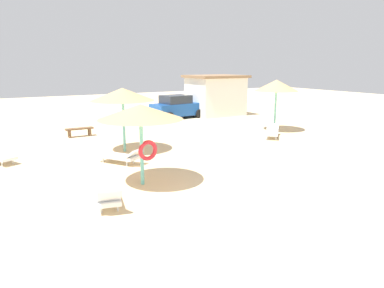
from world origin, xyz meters
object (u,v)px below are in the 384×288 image
lounger_1 (272,132)px  parked_car (177,107)px  parasol_3 (123,94)px  parasol_0 (141,113)px  beach_cabana (215,95)px  lounger_3 (121,156)px  parasol_1 (276,86)px  bench_1 (79,130)px  lounger_0 (108,195)px

lounger_1 → parked_car: size_ratio=0.43×
parasol_3 → lounger_1: (8.20, -0.87, -2.31)m
parasol_0 → parasol_3: (1.05, 4.76, 0.21)m
parasol_3 → parked_car: (6.96, 8.06, -1.80)m
beach_cabana → lounger_3: bearing=-138.0°
parasol_3 → parasol_0: bearing=-102.4°
parasol_1 → parasol_3: size_ratio=1.05×
parasol_3 → lounger_1: 8.56m
lounger_3 → bench_1: lounger_3 is taller
bench_1 → parked_car: (7.97, 3.50, 0.48)m
parasol_0 → lounger_0: (-1.58, -1.28, -2.09)m
parasol_0 → parasol_1: 11.94m
beach_cabana → parasol_0: bearing=-131.5°
parasol_1 → parasol_3: 9.67m
lounger_0 → parasol_0: bearing=39.0°
lounger_0 → parasol_1: bearing=28.1°
lounger_3 → parked_car: size_ratio=0.46×
parasol_3 → beach_cabana: beach_cabana is taller
lounger_1 → bench_1: bearing=149.5°
lounger_0 → beach_cabana: 19.32m
parasol_0 → lounger_1: bearing=22.8°
parasol_0 → parasol_1: parasol_1 is taller
beach_cabana → lounger_0: bearing=-132.5°
lounger_1 → bench_1: (-9.21, 5.43, 0.04)m
beach_cabana → parasol_3: bearing=-141.8°
bench_1 → beach_cabana: beach_cabana is taller
parasol_1 → bench_1: 11.64m
bench_1 → parasol_3: bearing=-77.5°
bench_1 → beach_cabana: (11.41, 3.62, 1.23)m
parasol_1 → lounger_1: bearing=-136.0°
parasol_1 → lounger_1: (-1.45, -1.41, -2.40)m
lounger_3 → lounger_1: bearing=6.6°
parasol_3 → lounger_0: size_ratio=1.49×
lounger_1 → beach_cabana: beach_cabana is taller
parked_car → parasol_1: bearing=-70.3°
lounger_1 → beach_cabana: bearing=76.4°
lounger_0 → lounger_1: size_ratio=1.08×
lounger_0 → lounger_1: 11.99m
lounger_0 → beach_cabana: size_ratio=0.46×
lounger_0 → beach_cabana: bearing=47.5°
parasol_1 → parked_car: bearing=109.7°
bench_1 → beach_cabana: 12.03m
parasol_0 → bench_1: (0.03, 9.32, -2.07)m
lounger_1 → parasol_3: bearing=173.9°
parasol_3 → lounger_1: bearing=-6.1°
parasol_3 → lounger_1: size_ratio=1.60×
parasol_0 → parasol_3: size_ratio=0.95×
lounger_3 → parasol_0: bearing=-94.2°
bench_1 → lounger_1: bearing=-30.5°
parked_car → bench_1: bearing=-156.3°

